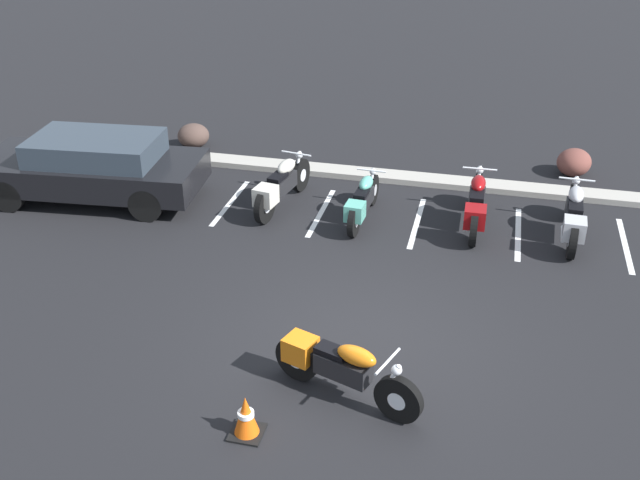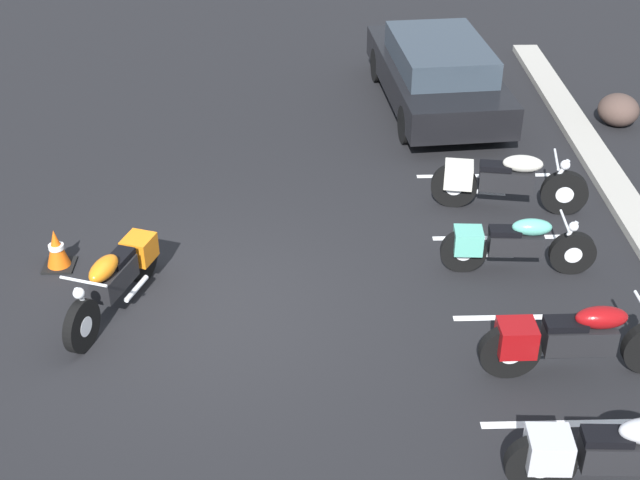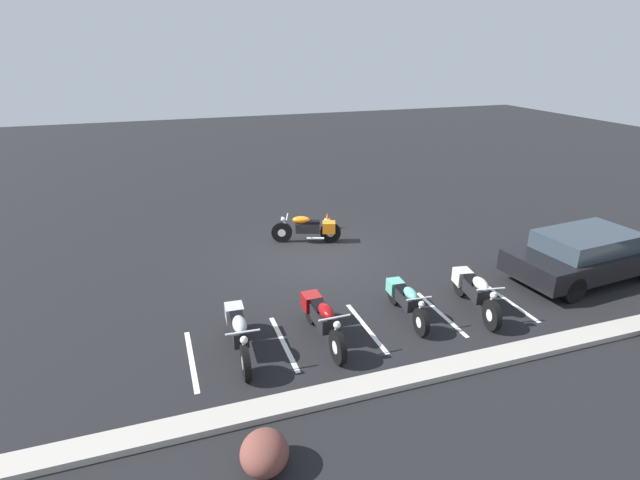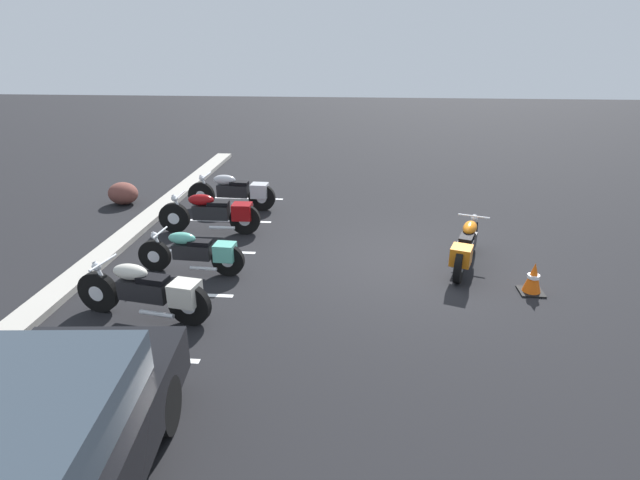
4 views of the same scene
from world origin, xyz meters
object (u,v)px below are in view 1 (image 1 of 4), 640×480
Objects in this scene: parked_bike_0 at (281,186)px; traffic_cone at (246,417)px; motorcycle_orange_featured at (339,367)px; car_black at (93,166)px; landscape_rock_0 at (193,136)px; landscape_rock_1 at (574,162)px; parked_bike_3 at (574,216)px; parked_bike_2 at (476,204)px; parked_bike_1 at (362,201)px.

parked_bike_0 is 4.03× the size of traffic_cone.
car_black is at bearing 161.01° from motorcycle_orange_featured.
landscape_rock_0 is 8.44m from landscape_rock_1.
car_black is (-3.68, -0.43, 0.21)m from parked_bike_0.
car_black is (-9.05, -0.40, 0.21)m from parked_bike_3.
parked_bike_2 reaches higher than parked_bike_0.
motorcycle_orange_featured is 3.68× the size of traffic_cone.
motorcycle_orange_featured is 0.90× the size of parked_bike_2.
parked_bike_3 is at bearing -93.02° from parked_bike_2.
parked_bike_3 is at bearing 78.09° from motorcycle_orange_featured.
traffic_cone is (-4.02, -6.06, -0.21)m from parked_bike_3.
motorcycle_orange_featured is at bearing 151.47° from parked_bike_3.
traffic_cone is at bearing -114.35° from motorcycle_orange_featured.
parked_bike_1 is 5.32m from landscape_rock_0.
parked_bike_3 reaches higher than landscape_rock_0.
parked_bike_2 is 7.05m from landscape_rock_0.
landscape_rock_1 is at bearing 2.54° from landscape_rock_0.
traffic_cone is at bearing -64.19° from landscape_rock_0.
parked_bike_1 is 5.08m from landscape_rock_1.
traffic_cone is at bearing -179.12° from parked_bike_1.
car_black reaches higher than parked_bike_2.
parked_bike_2 is (3.68, 0.03, 0.00)m from parked_bike_0.
parked_bike_0 is at bearing -151.62° from landscape_rock_1.
parked_bike_3 is at bearing 56.49° from traffic_cone.
parked_bike_2 is at bearing 178.40° from car_black.
parked_bike_1 is (-0.64, 4.93, -0.02)m from motorcycle_orange_featured.
car_black is at bearing 95.25° from parked_bike_3.
car_black is at bearing 96.00° from parked_bike_1.
landscape_rock_0 is 1.31× the size of traffic_cone.
landscape_rock_1 is 10.03m from traffic_cone.
motorcycle_orange_featured is 4.97m from parked_bike_1.
car_black is at bearing 131.64° from traffic_cone.
parked_bike_1 is 2.54× the size of landscape_rock_1.
landscape_rock_1 is at bearing -0.95° from parked_bike_3.
landscape_rock_0 is at bearing 67.46° from parked_bike_2.
landscape_rock_0 reaches higher than traffic_cone.
parked_bike_0 is (-2.27, 5.14, 0.03)m from motorcycle_orange_featured.
landscape_rock_0 is (-5.14, 7.77, -0.17)m from motorcycle_orange_featured.
parked_bike_1 is at bearing 95.76° from parked_bike_2.
parked_bike_0 reaches higher than landscape_rock_1.
landscape_rock_0 is (-2.87, 2.63, -0.19)m from parked_bike_0.
landscape_rock_1 is (3.30, 8.15, -0.16)m from motorcycle_orange_featured.
landscape_rock_1 reaches higher than traffic_cone.
motorcycle_orange_featured is at bearing -146.35° from parked_bike_0.
parked_bike_0 reaches higher than traffic_cone.
parked_bike_2 reaches higher than parked_bike_3.
motorcycle_orange_featured is at bearing 46.30° from traffic_cone.
parked_bike_1 is (1.63, -0.21, -0.05)m from parked_bike_0.
traffic_cone is at bearing -114.82° from landscape_rock_1.
motorcycle_orange_featured is at bearing 136.48° from car_black.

